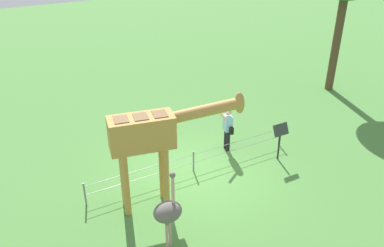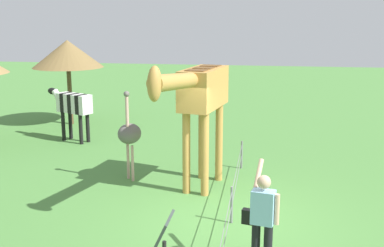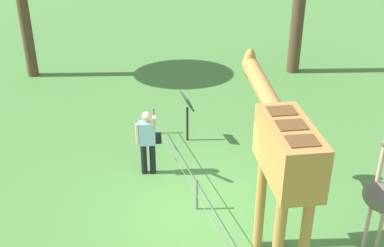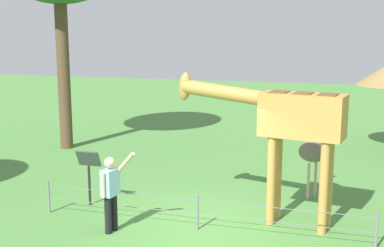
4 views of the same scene
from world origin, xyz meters
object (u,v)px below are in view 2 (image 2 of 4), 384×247
Objects in this scene: visitor at (262,216)px; ostrich at (129,134)px; zebra at (73,106)px; shade_hut_near at (68,54)px; info_sign at (164,241)px; giraffe at (199,97)px.

visitor is 5.03m from ostrich.
shade_hut_near is (-2.35, -1.08, 1.44)m from zebra.
shade_hut_near reaches higher than info_sign.
giraffe reaches higher than zebra.
ostrich is at bearing -104.69° from giraffe.
giraffe reaches higher than info_sign.
ostrich reaches higher than zebra.
visitor is 1.79m from info_sign.
giraffe is at bearing 42.69° from shade_hut_near.
zebra is 1.34× the size of info_sign.
zebra is 9.66m from info_sign.
giraffe is at bearing 50.31° from zebra.
info_sign is (4.55, 0.16, -1.27)m from giraffe.
giraffe is 2.13× the size of zebra.
ostrich reaches higher than visitor.
shade_hut_near reaches higher than zebra.
info_sign is (1.20, -1.33, 0.05)m from visitor.
shade_hut_near reaches higher than ostrich.
giraffe reaches higher than ostrich.
ostrich is 7.09m from shade_hut_near.
giraffe is at bearing 75.31° from ostrich.
visitor is at bearing 37.04° from shade_hut_near.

